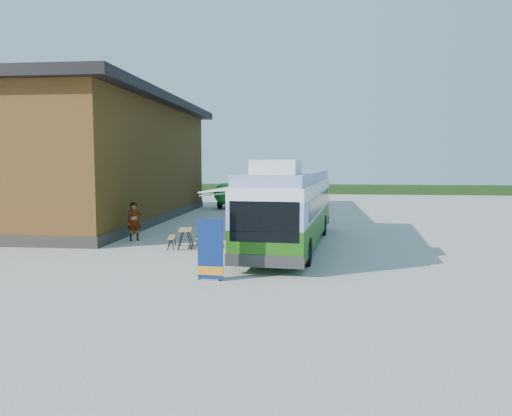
# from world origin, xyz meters

# --- Properties ---
(ground) EXTENTS (100.00, 100.00, 0.00)m
(ground) POSITION_xyz_m (0.00, 0.00, 0.00)
(ground) COLOR #BCB7AD
(ground) RESTS_ON ground
(barn) EXTENTS (9.60, 21.20, 7.50)m
(barn) POSITION_xyz_m (-10.50, 10.00, 3.59)
(barn) COLOR brown
(barn) RESTS_ON ground
(hedge) EXTENTS (40.00, 3.00, 1.00)m
(hedge) POSITION_xyz_m (8.00, 38.00, 0.50)
(hedge) COLOR #264419
(hedge) RESTS_ON ground
(bus) EXTENTS (3.66, 12.09, 3.66)m
(bus) POSITION_xyz_m (1.45, 1.55, 1.75)
(bus) COLOR #2F7413
(bus) RESTS_ON ground
(awning) EXTENTS (2.78, 4.08, 0.50)m
(awning) POSITION_xyz_m (-0.57, 1.27, 2.67)
(awning) COLOR white
(awning) RESTS_ON ground
(banner) EXTENTS (0.82, 0.23, 1.88)m
(banner) POSITION_xyz_m (-0.69, -4.92, 0.77)
(banner) COLOR navy
(banner) RESTS_ON ground
(picnic_table) EXTENTS (1.62, 1.49, 0.80)m
(picnic_table) POSITION_xyz_m (-2.88, 0.59, 0.60)
(picnic_table) COLOR #A67F4E
(picnic_table) RESTS_ON ground
(person_a) EXTENTS (0.77, 0.70, 1.77)m
(person_a) POSITION_xyz_m (-5.70, 2.27, 0.88)
(person_a) COLOR #999999
(person_a) RESTS_ON ground
(person_b) EXTENTS (1.21, 1.20, 1.97)m
(person_b) POSITION_xyz_m (1.20, 12.03, 0.99)
(person_b) COLOR #999999
(person_b) RESTS_ON ground
(slurry_tanker) EXTENTS (2.15, 5.39, 2.01)m
(slurry_tanker) POSITION_xyz_m (-3.98, 19.47, 1.16)
(slurry_tanker) COLOR #178229
(slurry_tanker) RESTS_ON ground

